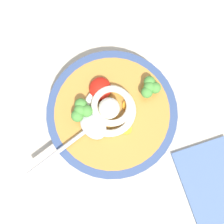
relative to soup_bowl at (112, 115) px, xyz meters
The scene contains 10 objects.
table_slab 5.84cm from the soup_bowl, 64.83° to the right, with size 135.24×135.24×4.41cm, color #BCB29E.
soup_bowl is the anchor object (origin of this frame).
noodle_pile 3.87cm from the soup_bowl, 53.12° to the left, with size 11.36×11.14×4.57cm.
soup_spoon 6.69cm from the soup_bowl, 131.97° to the left, with size 14.03×15.06×1.60cm.
chili_sauce_dollop 6.05cm from the soup_bowl, 32.00° to the left, with size 4.78×4.30×2.15cm, color #B2190F.
broccoli_floret_center 9.62cm from the soup_bowl, 54.81° to the right, with size 4.38×3.77×3.46cm.
broccoli_floret_rear 7.42cm from the soup_bowl, 96.19° to the left, with size 4.61×3.96×3.64cm.
carrot_slice_right 4.19cm from the soup_bowl, 61.00° to the right, with size 2.25×2.25×0.70cm, color orange.
carrot_slice_far 5.43cm from the soup_bowl, 132.50° to the right, with size 2.01×2.01×0.46cm, color orange.
folded_napkin 24.24cm from the soup_bowl, 119.49° to the right, with size 15.95×11.72×0.80cm, color #4C6693.
Camera 1 is at (-13.89, 2.10, 67.25)cm, focal length 48.97 mm.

